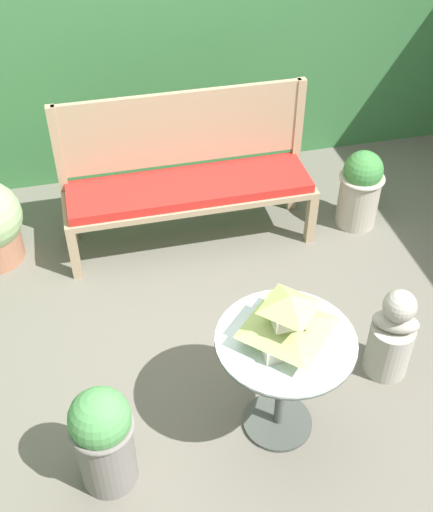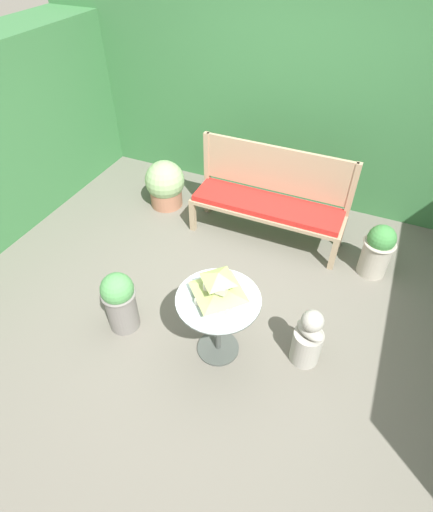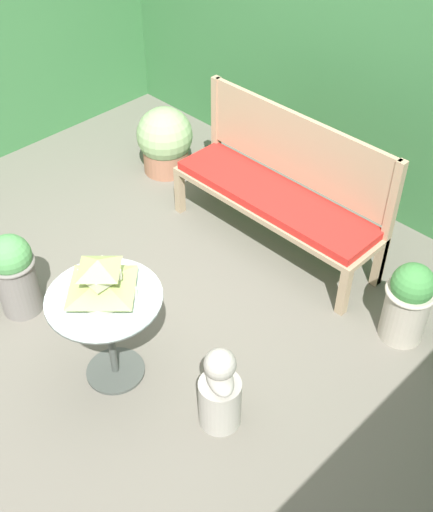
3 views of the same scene
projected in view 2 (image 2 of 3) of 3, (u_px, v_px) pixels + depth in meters
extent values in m
plane|color=#666056|center=(231.00, 297.00, 3.82)|extent=(30.00, 30.00, 0.00)
cube|color=#38703D|center=(308.00, 96.00, 4.57)|extent=(6.40, 0.71, 2.27)
cube|color=tan|center=(193.00, 216.00, 4.47)|extent=(0.06, 0.06, 0.36)
cube|color=tan|center=(333.00, 255.00, 4.00)|extent=(0.06, 0.06, 0.36)
cube|color=tan|center=(208.00, 198.00, 4.73)|extent=(0.06, 0.06, 0.36)
cube|color=tan|center=(341.00, 232.00, 4.26)|extent=(0.06, 0.06, 0.36)
cube|color=tan|center=(267.00, 209.00, 4.23)|extent=(1.63, 0.45, 0.04)
cube|color=red|center=(267.00, 205.00, 4.20)|extent=(1.57, 0.42, 0.06)
cube|color=tan|center=(207.00, 174.00, 4.53)|extent=(0.06, 0.06, 1.00)
cube|color=tan|center=(348.00, 207.00, 4.06)|extent=(0.06, 0.06, 1.00)
cube|color=tan|center=(276.00, 169.00, 4.12)|extent=(1.57, 0.04, 0.50)
cylinder|color=#424742|center=(218.00, 348.00, 3.39)|extent=(0.35, 0.35, 0.02)
cylinder|color=#424742|center=(218.00, 326.00, 3.18)|extent=(0.04, 0.04, 0.63)
cylinder|color=silver|center=(218.00, 299.00, 2.97)|extent=(0.64, 0.64, 0.01)
torus|color=#424742|center=(218.00, 300.00, 2.97)|extent=(0.65, 0.65, 0.02)
cube|color=beige|center=(218.00, 295.00, 2.94)|extent=(0.26, 0.26, 0.07)
pyramid|color=#A8BC66|center=(218.00, 289.00, 2.89)|extent=(0.35, 0.35, 0.06)
cube|color=beige|center=(218.00, 283.00, 2.85)|extent=(0.16, 0.16, 0.07)
pyramid|color=#A8BC66|center=(218.00, 276.00, 2.80)|extent=(0.22, 0.22, 0.07)
cylinder|color=#A39E93|center=(306.00, 346.00, 3.22)|extent=(0.24, 0.24, 0.32)
ellipsoid|color=#A39E93|center=(310.00, 330.00, 3.08)|extent=(0.28, 0.24, 0.10)
sphere|color=#A39E93|center=(313.00, 321.00, 3.00)|extent=(0.17, 0.17, 0.17)
cylinder|color=#9E664C|center=(166.00, 195.00, 4.87)|extent=(0.38, 0.38, 0.26)
torus|color=#9E664C|center=(165.00, 187.00, 4.79)|extent=(0.42, 0.42, 0.03)
sphere|color=#89A870|center=(165.00, 180.00, 4.73)|extent=(0.47, 0.47, 0.47)
cylinder|color=#ADA393|center=(375.00, 257.00, 3.95)|extent=(0.28, 0.28, 0.39)
torus|color=#ADA393|center=(380.00, 243.00, 3.83)|extent=(0.31, 0.31, 0.03)
sphere|color=#3D7F3D|center=(382.00, 238.00, 3.79)|extent=(0.27, 0.27, 0.27)
cylinder|color=slate|center=(122.00, 309.00, 3.45)|extent=(0.26, 0.26, 0.41)
torus|color=slate|center=(118.00, 294.00, 3.31)|extent=(0.30, 0.30, 0.03)
sphere|color=#4C8E4C|center=(117.00, 289.00, 3.27)|extent=(0.28, 0.28, 0.28)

